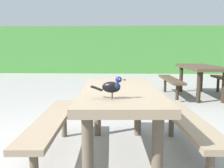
# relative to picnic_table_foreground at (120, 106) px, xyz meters

# --- Properties ---
(ground_plane) EXTENTS (60.00, 60.00, 0.00)m
(ground_plane) POSITION_rel_picnic_table_foreground_xyz_m (-0.37, -0.04, -0.56)
(ground_plane) COLOR gray
(hedge_wall) EXTENTS (28.00, 2.27, 2.15)m
(hedge_wall) POSITION_rel_picnic_table_foreground_xyz_m (-0.37, 10.14, 0.52)
(hedge_wall) COLOR #428438
(hedge_wall) RESTS_ON ground
(picnic_table_foreground) EXTENTS (1.76, 1.83, 0.74)m
(picnic_table_foreground) POSITION_rel_picnic_table_foreground_xyz_m (0.00, 0.00, 0.00)
(picnic_table_foreground) COLOR #84725B
(picnic_table_foreground) RESTS_ON ground
(bird_grackle) EXTENTS (0.29, 0.09, 0.18)m
(bird_grackle) POSITION_rel_picnic_table_foreground_xyz_m (-0.05, -0.54, 0.29)
(bird_grackle) COLOR black
(bird_grackle) RESTS_ON picnic_table_foreground
(picnic_table_mid_left) EXTENTS (1.74, 1.83, 0.74)m
(picnic_table_mid_left) POSITION_rel_picnic_table_foreground_xyz_m (1.88, 3.49, 0.00)
(picnic_table_mid_left) COLOR #473828
(picnic_table_mid_left) RESTS_ON ground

